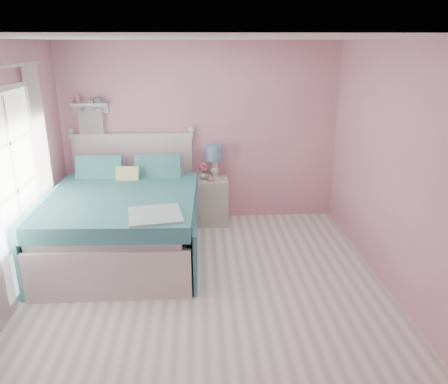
{
  "coord_description": "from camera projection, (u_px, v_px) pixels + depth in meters",
  "views": [
    {
      "loc": [
        -0.03,
        -4.07,
        2.56
      ],
      "look_at": [
        0.28,
        1.2,
        0.75
      ],
      "focal_mm": 35.0,
      "sensor_mm": 36.0,
      "label": 1
    }
  ],
  "objects": [
    {
      "name": "floor",
      "position": [
        205.0,
        295.0,
        4.67
      ],
      "size": [
        4.5,
        4.5,
        0.0
      ],
      "primitive_type": "plane",
      "color": "beige",
      "rests_on": "ground"
    },
    {
      "name": "teacup",
      "position": [
        211.0,
        179.0,
        6.21
      ],
      "size": [
        0.13,
        0.13,
        0.08
      ],
      "primitive_type": "imported",
      "rotation": [
        0.0,
        0.0,
        0.42
      ],
      "color": "pink",
      "rests_on": "nightstand"
    },
    {
      "name": "room_shell",
      "position": [
        203.0,
        151.0,
        4.16
      ],
      "size": [
        4.5,
        4.5,
        4.5
      ],
      "color": "pink",
      "rests_on": "floor"
    },
    {
      "name": "nightstand",
      "position": [
        212.0,
        201.0,
        6.45
      ],
      "size": [
        0.48,
        0.47,
        0.69
      ],
      "color": "beige",
      "rests_on": "floor"
    },
    {
      "name": "vase",
      "position": [
        204.0,
        174.0,
        6.31
      ],
      "size": [
        0.15,
        0.15,
        0.14
      ],
      "primitive_type": "imported",
      "rotation": [
        0.0,
        0.0,
        -0.13
      ],
      "color": "silver",
      "rests_on": "nightstand"
    },
    {
      "name": "french_door",
      "position": [
        16.0,
        192.0,
        4.59
      ],
      "size": [
        0.04,
        1.32,
        2.16
      ],
      "color": "silver",
      "rests_on": "floor"
    },
    {
      "name": "roses",
      "position": [
        204.0,
        167.0,
        6.27
      ],
      "size": [
        0.14,
        0.11,
        0.12
      ],
      "color": "#DE4B7B",
      "rests_on": "vase"
    },
    {
      "name": "wall_shelf",
      "position": [
        90.0,
        105.0,
        6.09
      ],
      "size": [
        0.5,
        0.15,
        0.25
      ],
      "color": "silver",
      "rests_on": "room_shell"
    },
    {
      "name": "bed",
      "position": [
        124.0,
        220.0,
        5.52
      ],
      "size": [
        1.87,
        2.32,
        1.33
      ],
      "rotation": [
        0.0,
        0.0,
        -0.04
      ],
      "color": "silver",
      "rests_on": "floor"
    },
    {
      "name": "table_lamp",
      "position": [
        214.0,
        155.0,
        6.27
      ],
      "size": [
        0.24,
        0.24,
        0.49
      ],
      "color": "white",
      "rests_on": "nightstand"
    },
    {
      "name": "curtain_far",
      "position": [
        43.0,
        164.0,
        5.26
      ],
      "size": [
        0.04,
        0.4,
        2.32
      ],
      "primitive_type": "cube",
      "color": "white",
      "rests_on": "floor"
    },
    {
      "name": "hanging_dress",
      "position": [
        92.0,
        129.0,
        6.19
      ],
      "size": [
        0.34,
        0.03,
        0.72
      ],
      "primitive_type": "cube",
      "color": "white",
      "rests_on": "room_shell"
    }
  ]
}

